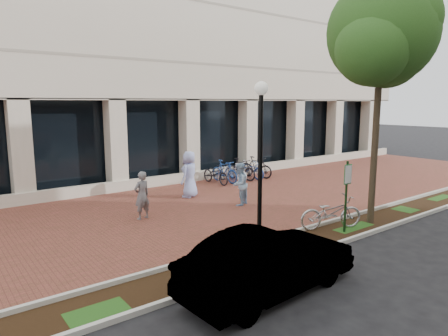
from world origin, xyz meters
TOP-DOWN VIEW (x-y plane):
  - ground at (0.00, 0.00)m, footprint 120.00×120.00m
  - brick_plaza at (0.00, 0.00)m, footprint 40.00×9.00m
  - planting_strip at (0.00, -5.25)m, footprint 40.00×1.50m
  - curb_plaza_side at (0.00, -4.50)m, footprint 40.00×0.12m
  - curb_street_side at (0.00, -6.00)m, footprint 40.00×0.12m
  - parking_sign at (1.25, -5.38)m, footprint 0.34×0.07m
  - lamppost at (-2.04, -4.99)m, footprint 0.36×0.36m
  - street_tree at (2.87, -5.24)m, footprint 4.12×3.44m
  - locked_bicycle at (1.15, -4.89)m, footprint 2.22×1.53m
  - pedestrian_left at (-3.19, -0.17)m, footprint 0.69×0.53m
  - pedestrian_mid at (0.76, -0.74)m, footprint 1.03×0.94m
  - pedestrian_right at (-0.09, 1.62)m, footprint 1.17×1.02m
  - bollard at (4.96, 4.00)m, footprint 0.12×0.12m
  - bike_rack_cluster at (3.85, 3.26)m, footprint 3.64×2.08m
  - sedan_near_curb at (-3.45, -6.87)m, footprint 4.31×1.72m

SIDE VIEW (x-z plane):
  - ground at x=0.00m, z-range 0.00..0.00m
  - brick_plaza at x=0.00m, z-range 0.00..0.01m
  - planting_strip at x=0.00m, z-range 0.00..0.01m
  - curb_plaza_side at x=0.00m, z-range 0.00..0.12m
  - curb_street_side at x=0.00m, z-range 0.00..0.12m
  - bollard at x=4.96m, z-range 0.01..0.94m
  - bike_rack_cluster at x=3.85m, z-range -0.03..1.12m
  - locked_bicycle at x=1.15m, z-range 0.00..1.11m
  - sedan_near_curb at x=-3.45m, z-range 0.00..1.40m
  - pedestrian_mid at x=0.76m, z-range 0.00..1.70m
  - pedestrian_left at x=-3.19m, z-range 0.00..1.70m
  - pedestrian_right at x=-0.09m, z-range 0.00..2.01m
  - parking_sign at x=1.25m, z-range 0.32..2.60m
  - lamppost at x=-2.04m, z-range 0.29..4.89m
  - street_tree at x=2.87m, z-range 2.04..10.01m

